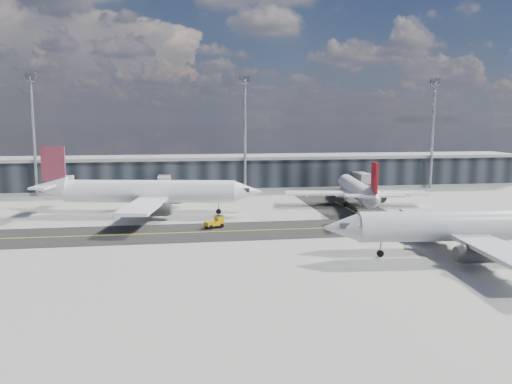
# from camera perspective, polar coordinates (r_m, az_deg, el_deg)

# --- Properties ---
(ground) EXTENTS (300.00, 300.00, 0.00)m
(ground) POSITION_cam_1_polar(r_m,az_deg,el_deg) (79.77, 3.15, -4.93)
(ground) COLOR gray
(ground) RESTS_ON ground
(taxiway_lanes) EXTENTS (180.00, 63.00, 0.03)m
(taxiway_lanes) POSITION_cam_1_polar(r_m,az_deg,el_deg) (90.83, 4.20, -3.30)
(taxiway_lanes) COLOR black
(taxiway_lanes) RESTS_ON ground
(terminal_concourse) EXTENTS (152.00, 19.80, 8.80)m
(terminal_concourse) POSITION_cam_1_polar(r_m,az_deg,el_deg) (132.68, -1.62, 2.16)
(terminal_concourse) COLOR black
(terminal_concourse) RESTS_ON ground
(floodlight_masts) EXTENTS (102.50, 0.70, 28.90)m
(floodlight_masts) POSITION_cam_1_polar(r_m,az_deg,el_deg) (125.06, -1.27, 7.08)
(floodlight_masts) COLOR gray
(floodlight_masts) RESTS_ON ground
(airliner_af) EXTENTS (44.23, 37.90, 13.13)m
(airliner_af) POSITION_cam_1_polar(r_m,az_deg,el_deg) (99.09, -12.36, 0.04)
(airliner_af) COLOR white
(airliner_af) RESTS_ON ground
(airliner_redtail) EXTENTS (30.64, 35.80, 10.61)m
(airliner_redtail) POSITION_cam_1_polar(r_m,az_deg,el_deg) (107.09, 11.52, 0.22)
(airliner_redtail) COLOR white
(airliner_redtail) RESTS_ON ground
(airliner_near) EXTENTS (41.22, 35.17, 12.20)m
(airliner_near) POSITION_cam_1_polar(r_m,az_deg,el_deg) (73.35, 23.80, -3.58)
(airliner_near) COLOR #B7B9BC
(airliner_near) RESTS_ON ground
(baggage_tug) EXTENTS (3.52, 2.75, 2.00)m
(baggage_tug) POSITION_cam_1_polar(r_m,az_deg,el_deg) (85.09, -4.63, -3.42)
(baggage_tug) COLOR gold
(baggage_tug) RESTS_ON ground
(service_van) EXTENTS (2.48, 4.74, 1.28)m
(service_van) POSITION_cam_1_polar(r_m,az_deg,el_deg) (121.24, 8.46, -0.15)
(service_van) COLOR white
(service_van) RESTS_ON ground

